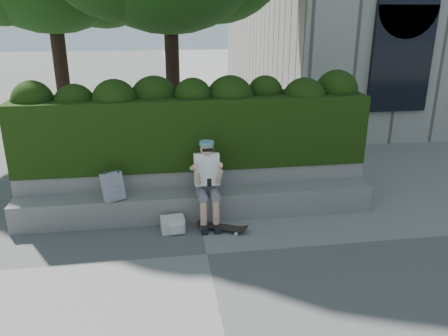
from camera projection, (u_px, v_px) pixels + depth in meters
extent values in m
plane|color=slate|center=(207.00, 254.00, 6.28)|extent=(80.00, 80.00, 0.00)
cube|color=gray|center=(198.00, 205.00, 7.37)|extent=(6.00, 0.45, 0.45)
cube|color=gray|center=(196.00, 186.00, 7.77)|extent=(6.00, 0.50, 0.75)
cube|color=black|center=(193.00, 130.00, 7.66)|extent=(6.00, 1.00, 1.20)
cylinder|color=black|center=(173.00, 87.00, 10.73)|extent=(0.34, 0.34, 3.19)
cylinder|color=black|center=(63.00, 86.00, 11.51)|extent=(0.36, 0.36, 3.00)
cube|color=slate|center=(207.00, 187.00, 7.24)|extent=(0.36, 0.26, 0.22)
cube|color=white|center=(207.00, 169.00, 7.06)|extent=(0.40, 0.32, 0.55)
sphere|color=tan|center=(207.00, 149.00, 6.87)|extent=(0.21, 0.21, 0.21)
cylinder|color=teal|center=(207.00, 143.00, 6.86)|extent=(0.23, 0.23, 0.06)
cube|color=black|center=(209.00, 183.00, 6.76)|extent=(0.07, 0.02, 0.13)
cylinder|color=tan|center=(204.00, 216.00, 6.92)|extent=(0.11, 0.11, 0.47)
cylinder|color=tan|center=(216.00, 215.00, 6.94)|extent=(0.11, 0.11, 0.47)
cube|color=black|center=(204.00, 229.00, 6.92)|extent=(0.10, 0.26, 0.10)
cube|color=black|center=(217.00, 228.00, 6.95)|extent=(0.10, 0.26, 0.10)
cube|color=black|center=(222.00, 227.00, 6.95)|extent=(0.74, 0.47, 0.02)
cylinder|color=silver|center=(205.00, 229.00, 6.96)|extent=(0.06, 0.05, 0.05)
cylinder|color=silver|center=(208.00, 225.00, 7.10)|extent=(0.06, 0.05, 0.05)
cylinder|color=silver|center=(236.00, 233.00, 6.82)|extent=(0.06, 0.05, 0.05)
cylinder|color=silver|center=(239.00, 229.00, 6.96)|extent=(0.06, 0.05, 0.05)
cube|color=#9E9EA2|center=(113.00, 187.00, 6.94)|extent=(0.35, 0.30, 0.46)
cube|color=silver|center=(173.00, 224.00, 6.92)|extent=(0.39, 0.29, 0.24)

